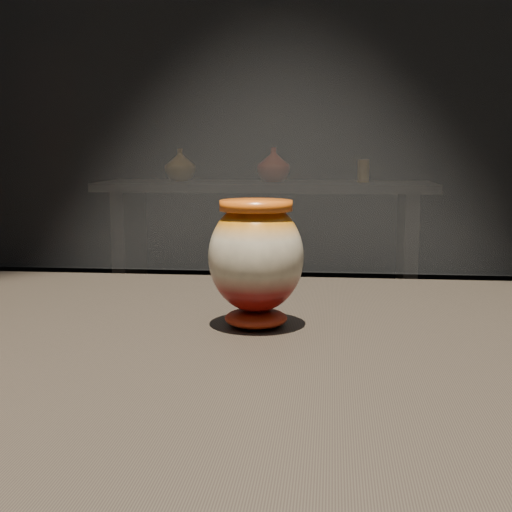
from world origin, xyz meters
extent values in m
cube|color=black|center=(0.00, 5.00, 1.60)|extent=(8.00, 3.20, 0.04)
cube|color=black|center=(0.00, 0.00, 0.88)|extent=(2.00, 0.80, 0.05)
ellipsoid|color=maroon|center=(-0.08, 0.07, 0.91)|extent=(0.09, 0.09, 0.02)
ellipsoid|color=beige|center=(-0.08, 0.07, 0.98)|extent=(0.13, 0.13, 0.13)
cylinder|color=orange|center=(-0.08, 0.07, 1.05)|extent=(0.10, 0.10, 0.01)
cube|color=black|center=(-0.39, 3.53, 0.88)|extent=(2.00, 0.60, 0.05)
cube|color=black|center=(-1.24, 3.53, 0.42)|extent=(0.08, 0.50, 0.85)
cube|color=black|center=(0.46, 3.53, 0.42)|extent=(0.08, 0.50, 0.85)
imported|color=#925E15|center=(-0.92, 3.54, 1.00)|extent=(0.26, 0.26, 0.20)
imported|color=maroon|center=(-0.34, 3.53, 1.00)|extent=(0.27, 0.27, 0.21)
cylinder|color=#925E15|center=(0.19, 3.55, 0.97)|extent=(0.07, 0.07, 0.14)
camera|label=1|loc=(0.01, -0.76, 1.11)|focal=50.00mm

